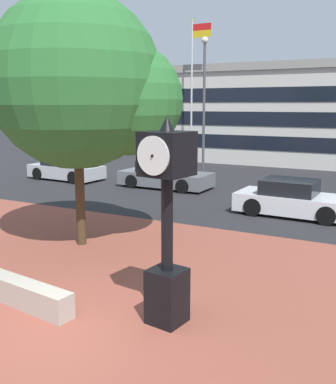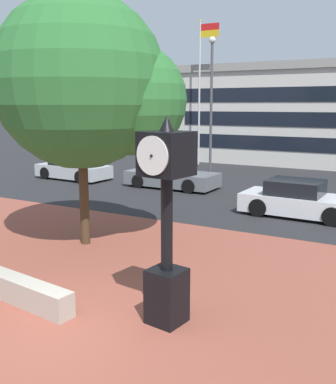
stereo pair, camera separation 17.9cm
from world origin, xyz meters
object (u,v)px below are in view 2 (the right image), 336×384
at_px(street_clock, 167,219).
at_px(street_lamp_post, 211,94).
at_px(car_street_far, 73,168).
at_px(flagpole_primary, 201,84).
at_px(car_street_distant, 171,176).
at_px(car_street_near, 299,200).
at_px(plaza_tree, 91,86).

height_order(street_clock, street_lamp_post, street_lamp_post).
distance_m(car_street_far, flagpole_primary, 10.42).
height_order(car_street_far, car_street_distant, same).
height_order(car_street_near, street_lamp_post, street_lamp_post).
height_order(car_street_distant, flagpole_primary, flagpole_primary).
bearing_deg(car_street_far, flagpole_primary, 162.06).
bearing_deg(street_lamp_post, car_street_distant, -92.79).
bearing_deg(car_street_near, street_lamp_post, -134.53).
height_order(car_street_far, street_lamp_post, street_lamp_post).
distance_m(street_clock, street_lamp_post, 17.33).
bearing_deg(flagpole_primary, street_clock, -66.26).
xyz_separation_m(car_street_near, street_lamp_post, (-6.45, 6.76, 3.89)).
xyz_separation_m(street_clock, car_street_near, (0.18, 9.21, -1.37)).
xyz_separation_m(car_street_distant, street_lamp_post, (0.20, 4.10, 3.89)).
relative_size(car_street_near, street_lamp_post, 0.55).
distance_m(flagpole_primary, street_lamp_post, 5.04).
xyz_separation_m(flagpole_primary, street_lamp_post, (2.62, -4.25, -0.73)).
relative_size(car_street_distant, flagpole_primary, 0.48).
bearing_deg(street_lamp_post, car_street_far, -143.15).
bearing_deg(street_lamp_post, car_street_near, -46.33).
bearing_deg(car_street_distant, street_lamp_post, 178.12).
relative_size(street_clock, street_lamp_post, 0.50).
bearing_deg(street_clock, plaza_tree, 150.61).
height_order(plaza_tree, flagpole_primary, flagpole_primary).
distance_m(plaza_tree, car_street_near, 8.36).
bearing_deg(car_street_distant, plaza_tree, 16.11).
xyz_separation_m(plaza_tree, car_street_far, (-8.14, 8.37, -3.81)).
height_order(street_clock, car_street_distant, street_clock).
relative_size(street_clock, car_street_far, 0.90).
height_order(plaza_tree, car_street_distant, plaza_tree).
bearing_deg(flagpole_primary, car_street_near, -50.49).
distance_m(plaza_tree, car_street_far, 12.28).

